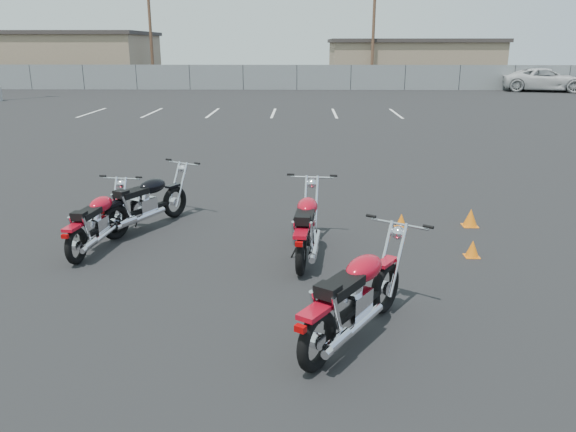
{
  "coord_description": "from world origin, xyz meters",
  "views": [
    {
      "loc": [
        0.41,
        -7.8,
        3.22
      ],
      "look_at": [
        0.2,
        0.6,
        0.65
      ],
      "focal_mm": 35.0,
      "sensor_mm": 36.0,
      "label": 1
    }
  ],
  "objects_px": {
    "motorcycle_rear_red": "(355,297)",
    "white_van": "(547,73)",
    "motorcycle_second_black": "(146,202)",
    "motorcycle_third_red": "(307,226)",
    "motorcycle_front_red": "(98,222)"
  },
  "relations": [
    {
      "from": "motorcycle_second_black",
      "to": "motorcycle_third_red",
      "type": "distance_m",
      "value": 3.21
    },
    {
      "from": "motorcycle_front_red",
      "to": "motorcycle_third_red",
      "type": "height_order",
      "value": "motorcycle_third_red"
    },
    {
      "from": "motorcycle_second_black",
      "to": "white_van",
      "type": "relative_size",
      "value": 0.31
    },
    {
      "from": "motorcycle_front_red",
      "to": "white_van",
      "type": "height_order",
      "value": "white_van"
    },
    {
      "from": "motorcycle_rear_red",
      "to": "white_van",
      "type": "height_order",
      "value": "white_van"
    },
    {
      "from": "motorcycle_second_black",
      "to": "white_van",
      "type": "height_order",
      "value": "white_van"
    },
    {
      "from": "motorcycle_front_red",
      "to": "motorcycle_second_black",
      "type": "xyz_separation_m",
      "value": [
        0.51,
        1.1,
        0.03
      ]
    },
    {
      "from": "motorcycle_third_red",
      "to": "motorcycle_rear_red",
      "type": "distance_m",
      "value": 2.65
    },
    {
      "from": "motorcycle_front_red",
      "to": "motorcycle_rear_red",
      "type": "relative_size",
      "value": 0.95
    },
    {
      "from": "motorcycle_front_red",
      "to": "motorcycle_second_black",
      "type": "relative_size",
      "value": 0.98
    },
    {
      "from": "motorcycle_second_black",
      "to": "motorcycle_third_red",
      "type": "xyz_separation_m",
      "value": [
        2.9,
        -1.38,
        0.01
      ]
    },
    {
      "from": "motorcycle_front_red",
      "to": "white_van",
      "type": "relative_size",
      "value": 0.31
    },
    {
      "from": "white_van",
      "to": "motorcycle_second_black",
      "type": "bearing_deg",
      "value": 161.57
    },
    {
      "from": "motorcycle_rear_red",
      "to": "white_van",
      "type": "xyz_separation_m",
      "value": [
        16.83,
        35.92,
        0.76
      ]
    },
    {
      "from": "motorcycle_rear_red",
      "to": "white_van",
      "type": "bearing_deg",
      "value": 64.9
    }
  ]
}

